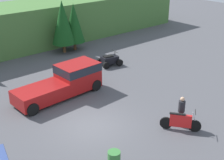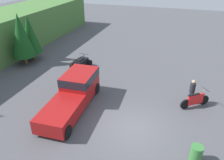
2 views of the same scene
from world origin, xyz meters
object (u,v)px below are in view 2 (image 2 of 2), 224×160
(dirt_bike, at_px, (195,100))
(steel_barrel, at_px, (196,153))
(rider_person, at_px, (192,91))
(pickup_truck_red, at_px, (74,92))
(quad_atv, at_px, (81,63))

(dirt_bike, bearing_deg, steel_barrel, -127.01)
(rider_person, relative_size, steel_barrel, 2.01)
(pickup_truck_red, xyz_separation_m, rider_person, (2.61, -7.38, -0.05))
(dirt_bike, height_order, steel_barrel, dirt_bike)
(quad_atv, xyz_separation_m, steel_barrel, (-8.12, -9.92, 0.00))
(pickup_truck_red, xyz_separation_m, quad_atv, (5.63, 2.23, -0.57))
(pickup_truck_red, bearing_deg, rider_person, -73.08)
(pickup_truck_red, distance_m, quad_atv, 6.08)
(quad_atv, height_order, rider_person, rider_person)
(dirt_bike, distance_m, rider_person, 0.64)
(dirt_bike, xyz_separation_m, rider_person, (0.36, 0.28, 0.46))
(pickup_truck_red, bearing_deg, steel_barrel, -110.55)
(quad_atv, bearing_deg, steel_barrel, -118.83)
(pickup_truck_red, distance_m, dirt_bike, 8.00)
(pickup_truck_red, relative_size, rider_person, 3.39)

